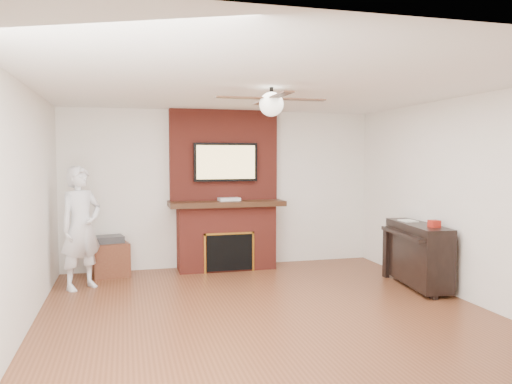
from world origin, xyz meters
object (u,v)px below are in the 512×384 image
object	(u,v)px
fireplace	(225,206)
side_table	(109,257)
piano	(417,253)
person	(81,228)

from	to	relation	value
fireplace	side_table	world-z (taller)	fireplace
side_table	piano	world-z (taller)	piano
fireplace	person	size ratio (longest dim) A/B	1.52
fireplace	piano	xyz separation A→B (m)	(2.29, -1.79, -0.53)
side_table	piano	xyz separation A→B (m)	(4.06, -1.72, 0.19)
fireplace	side_table	bearing A→B (deg)	-177.83
fireplace	piano	size ratio (longest dim) A/B	1.84
side_table	piano	size ratio (longest dim) A/B	0.45
fireplace	person	xyz separation A→B (m)	(-2.10, -0.74, -0.17)
side_table	piano	bearing A→B (deg)	-35.37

